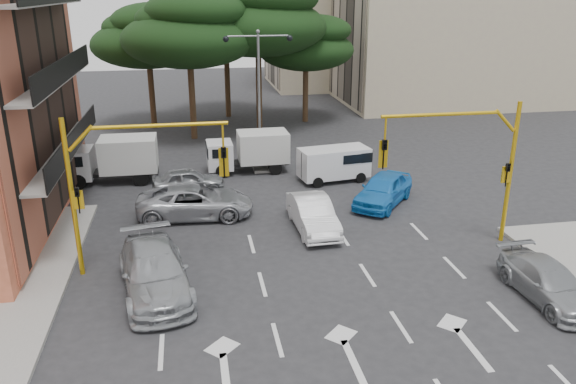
% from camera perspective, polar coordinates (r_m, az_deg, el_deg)
% --- Properties ---
extents(ground, '(120.00, 120.00, 0.00)m').
position_cam_1_polar(ground, '(21.10, 2.83, -8.88)').
color(ground, '#28282B').
rests_on(ground, ground).
extents(median_strip, '(1.40, 6.00, 0.15)m').
position_cam_1_polar(median_strip, '(35.72, -2.85, 3.51)').
color(median_strip, gray).
rests_on(median_strip, ground).
extents(apartment_beige_far, '(16.20, 12.15, 16.70)m').
position_cam_1_polar(apartment_beige_far, '(64.37, 5.71, 18.23)').
color(apartment_beige_far, beige).
rests_on(apartment_beige_far, ground).
extents(pine_left_near, '(9.15, 9.15, 10.23)m').
position_cam_1_polar(pine_left_near, '(40.04, -10.02, 15.99)').
color(pine_left_near, '#382616').
rests_on(pine_left_near, ground).
extents(pine_center, '(9.98, 9.98, 11.16)m').
position_cam_1_polar(pine_center, '(42.33, -3.01, 17.39)').
color(pine_center, '#382616').
rests_on(pine_center, ground).
extents(pine_left_far, '(8.32, 8.32, 9.30)m').
position_cam_1_polar(pine_left_far, '(44.16, -14.05, 15.15)').
color(pine_left_far, '#382616').
rests_on(pine_left_far, ground).
extents(pine_right, '(7.49, 7.49, 8.37)m').
position_cam_1_polar(pine_right, '(45.10, 1.93, 14.91)').
color(pine_right, '#382616').
rests_on(pine_right, ground).
extents(pine_back, '(9.15, 9.15, 10.23)m').
position_cam_1_polar(pine_back, '(47.14, -6.32, 16.71)').
color(pine_back, '#382616').
rests_on(pine_back, ground).
extents(signal_mast_right, '(5.79, 0.37, 6.00)m').
position_cam_1_polar(signal_mast_right, '(23.69, 18.19, 3.56)').
color(signal_mast_right, gold).
rests_on(signal_mast_right, ground).
extents(signal_mast_left, '(5.79, 0.37, 6.00)m').
position_cam_1_polar(signal_mast_left, '(21.11, -16.58, 1.79)').
color(signal_mast_left, gold).
rests_on(signal_mast_left, ground).
extents(street_lamp_center, '(4.16, 0.36, 7.77)m').
position_cam_1_polar(street_lamp_center, '(34.59, -3.00, 12.04)').
color(street_lamp_center, slate).
rests_on(street_lamp_center, median_strip).
extents(car_white_hatch, '(1.71, 4.50, 1.46)m').
position_cam_1_polar(car_white_hatch, '(24.98, 2.53, -2.26)').
color(car_white_hatch, white).
rests_on(car_white_hatch, ground).
extents(car_blue_compact, '(4.33, 4.68, 1.55)m').
position_cam_1_polar(car_blue_compact, '(28.28, 9.66, 0.26)').
color(car_blue_compact, blue).
rests_on(car_blue_compact, ground).
extents(car_silver_wagon, '(3.10, 5.80, 1.60)m').
position_cam_1_polar(car_silver_wagon, '(20.47, -13.41, -7.87)').
color(car_silver_wagon, '#9CA0A4').
rests_on(car_silver_wagon, ground).
extents(car_silver_cross_a, '(5.53, 2.79, 1.50)m').
position_cam_1_polar(car_silver_cross_a, '(26.71, -9.39, -0.97)').
color(car_silver_cross_a, '#A7A9AF').
rests_on(car_silver_cross_a, ground).
extents(car_silver_cross_b, '(3.88, 1.81, 1.28)m').
position_cam_1_polar(car_silver_cross_b, '(30.11, -10.08, 1.19)').
color(car_silver_cross_b, gray).
rests_on(car_silver_cross_b, ground).
extents(car_silver_parked, '(1.94, 4.46, 1.28)m').
position_cam_1_polar(car_silver_parked, '(21.55, 24.93, -8.32)').
color(car_silver_parked, '#94979B').
rests_on(car_silver_parked, ground).
extents(van_white, '(4.06, 2.31, 1.92)m').
position_cam_1_polar(van_white, '(31.40, 4.67, 2.83)').
color(van_white, white).
rests_on(van_white, ground).
extents(box_truck_a, '(5.10, 2.15, 2.51)m').
position_cam_1_polar(box_truck_a, '(32.49, -17.43, 3.09)').
color(box_truck_a, silver).
rests_on(box_truck_a, ground).
extents(box_truck_b, '(4.83, 2.10, 2.36)m').
position_cam_1_polar(box_truck_b, '(32.92, -4.04, 4.05)').
color(box_truck_b, white).
rests_on(box_truck_b, ground).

